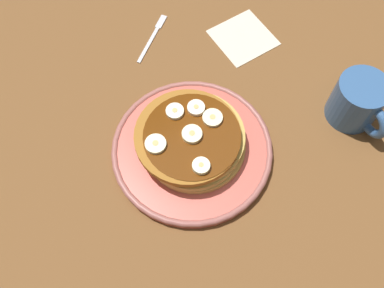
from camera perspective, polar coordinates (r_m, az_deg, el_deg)
name	(u,v)px	position (r cm, az deg, el deg)	size (l,w,h in cm)	color
ground_plane	(192,155)	(75.66, 0.00, -1.54)	(140.00, 140.00, 3.00)	brown
plate	(192,149)	(73.37, 0.00, -0.70)	(27.93, 27.93, 1.93)	#CC594C
pancake_stack	(192,140)	(70.92, -0.04, 0.59)	(17.97, 18.62, 4.67)	tan
banana_slice_0	(194,132)	(68.66, 0.21, 1.68)	(3.35, 3.35, 0.97)	#FBF1B8
banana_slice_1	(196,108)	(70.92, 0.55, 4.88)	(2.99, 2.99, 0.92)	#FEE7C6
banana_slice_2	(212,118)	(70.06, 2.78, 3.52)	(3.38, 3.38, 0.84)	beige
banana_slice_3	(201,166)	(65.97, 1.23, -2.99)	(2.85, 2.85, 1.06)	#F3F2C3
banana_slice_4	(156,144)	(67.92, -4.93, -0.02)	(3.48, 3.48, 0.87)	#EEEDBC
banana_slice_5	(175,111)	(70.65, -2.33, 4.41)	(3.04, 3.04, 0.88)	#ECE8C4
coffee_mug	(358,102)	(79.39, 21.52, 5.32)	(12.34, 8.84, 8.85)	#33598C
napkin	(243,37)	(88.89, 6.92, 14.09)	(11.00, 11.00, 0.30)	beige
fork	(153,35)	(88.88, -5.22, 14.43)	(9.27, 10.45, 0.50)	silver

